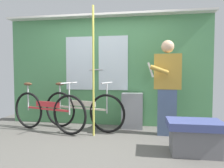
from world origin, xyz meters
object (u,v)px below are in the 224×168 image
passenger_reading_newspaper (167,85)px  trash_bin_by_wall (132,111)px  bicycle_leaning_behind (47,111)px  handrail_pole (93,71)px  bench_seat_corner (194,136)px  bicycle_near_door (82,110)px

passenger_reading_newspaper → trash_bin_by_wall: passenger_reading_newspaper is taller
bicycle_leaning_behind → trash_bin_by_wall: bicycle_leaning_behind is taller
handrail_pole → bench_seat_corner: handrail_pole is taller
bicycle_near_door → bicycle_leaning_behind: bicycle_leaning_behind is taller
passenger_reading_newspaper → bench_seat_corner: 1.05m
trash_bin_by_wall → bench_seat_corner: (0.88, -1.15, -0.10)m
bench_seat_corner → trash_bin_by_wall: bearing=127.3°
bicycle_near_door → handrail_pole: size_ratio=0.77×
bicycle_near_door → bench_seat_corner: size_ratio=2.41×
bicycle_leaning_behind → bench_seat_corner: 2.51m
passenger_reading_newspaper → bicycle_near_door: bearing=-0.2°
bicycle_leaning_behind → passenger_reading_newspaper: 2.19m
passenger_reading_newspaper → trash_bin_by_wall: (-0.60, 0.34, -0.52)m
bicycle_leaning_behind → passenger_reading_newspaper: (2.14, 0.11, 0.49)m
bicycle_leaning_behind → trash_bin_by_wall: bearing=33.1°
trash_bin_by_wall → handrail_pole: (-0.63, -0.57, 0.76)m
bicycle_leaning_behind → passenger_reading_newspaper: bearing=19.7°
bicycle_leaning_behind → handrail_pole: size_ratio=0.74×
handrail_pole → bench_seat_corner: bearing=-20.9°
bicycle_leaning_behind → trash_bin_by_wall: 1.60m
bicycle_near_door → passenger_reading_newspaper: passenger_reading_newspaper is taller
handrail_pole → trash_bin_by_wall: bearing=42.1°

